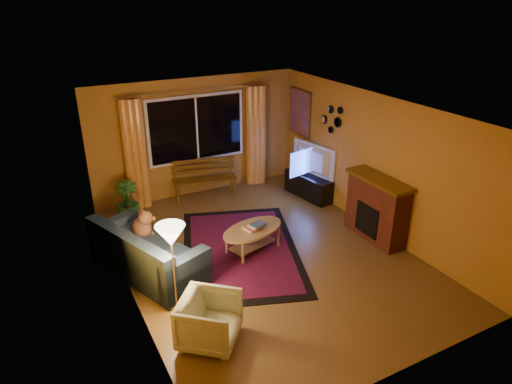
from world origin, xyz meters
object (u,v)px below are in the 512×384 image
coffee_table (253,239)px  sofa (148,250)px  bench (205,188)px  tv_console (309,186)px  armchair (209,318)px  floor_lamp (174,269)px

coffee_table → sofa: bearing=174.1°
bench → tv_console: bearing=-14.4°
bench → tv_console: size_ratio=1.14×
armchair → floor_lamp: size_ratio=0.56×
coffee_table → floor_lamp: bearing=-152.4°
sofa → tv_console: sofa is taller
sofa → armchair: size_ratio=2.76×
floor_lamp → tv_console: (3.77, 2.28, -0.40)m
bench → floor_lamp: bearing=-105.7°
tv_console → coffee_table: bearing=-154.5°
armchair → coffee_table: size_ratio=0.61×
floor_lamp → tv_console: bearing=31.2°
coffee_table → tv_console: bearing=33.9°
bench → sofa: 2.93m
sofa → bench: bearing=29.1°
bench → armchair: size_ratio=1.86×
sofa → tv_console: 4.05m
armchair → coffee_table: 2.28m
floor_lamp → armchair: bearing=-79.1°
sofa → armchair: (0.25, -1.89, -0.04)m
bench → tv_console: 2.23m
floor_lamp → bench: bearing=61.6°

